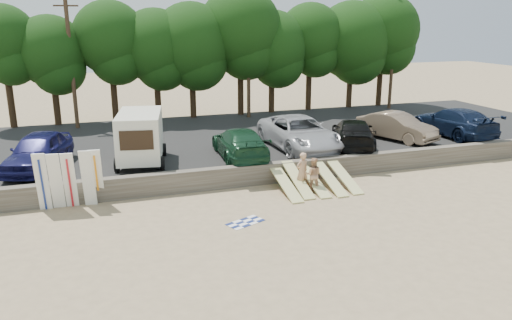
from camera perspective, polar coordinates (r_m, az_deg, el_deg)
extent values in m
plane|color=tan|center=(22.17, 6.93, -4.62)|extent=(120.00, 120.00, 0.00)
cube|color=#6B6356|center=(24.60, 3.98, -1.23)|extent=(44.00, 0.50, 1.00)
cube|color=#282828|center=(31.45, -1.24, 2.30)|extent=(44.00, 14.50, 0.70)
cylinder|color=#382616|center=(36.98, -26.26, 6.36)|extent=(0.44, 0.44, 3.92)
sphere|color=#164212|center=(36.65, -27.00, 12.26)|extent=(4.42, 4.42, 4.42)
cylinder|color=#382616|center=(36.75, -21.89, 6.36)|extent=(0.44, 0.44, 3.36)
sphere|color=#164212|center=(36.42, -22.43, 11.46)|extent=(4.73, 4.73, 4.73)
cylinder|color=#382616|center=(36.68, -15.91, 7.32)|extent=(0.44, 0.44, 3.91)
sphere|color=#164212|center=(36.36, -16.37, 13.28)|extent=(5.03, 5.03, 5.03)
cylinder|color=#382616|center=(36.83, -11.17, 7.34)|extent=(0.44, 0.44, 3.52)
sphere|color=#164212|center=(36.50, -11.46, 12.68)|extent=(5.18, 5.18, 5.18)
cylinder|color=#382616|center=(37.05, -7.24, 7.65)|extent=(0.44, 0.44, 3.63)
sphere|color=#164212|center=(36.72, -7.44, 13.13)|extent=(5.72, 5.72, 5.72)
cylinder|color=#382616|center=(37.88, -1.78, 8.44)|extent=(0.44, 0.44, 4.28)
sphere|color=#164212|center=(37.57, -1.83, 14.79)|extent=(6.03, 6.03, 6.03)
cylinder|color=#382616|center=(38.89, 1.79, 7.99)|extent=(0.44, 0.44, 3.41)
sphere|color=#164212|center=(38.58, 1.83, 12.90)|extent=(5.34, 5.34, 5.34)
cylinder|color=#382616|center=(40.24, 6.05, 8.52)|extent=(0.44, 0.44, 3.90)
sphere|color=#164212|center=(39.94, 6.21, 13.95)|extent=(5.03, 5.03, 5.03)
cylinder|color=#382616|center=(41.89, 10.64, 8.45)|extent=(0.44, 0.44, 3.64)
sphere|color=#164212|center=(41.60, 10.90, 13.32)|extent=(6.14, 6.14, 6.14)
cylinder|color=#382616|center=(43.29, 13.95, 8.83)|extent=(0.44, 0.44, 4.16)
sphere|color=#164212|center=(43.02, 14.32, 14.21)|extent=(5.82, 5.82, 5.82)
cylinder|color=#473321|center=(34.80, -20.39, 10.74)|extent=(0.26, 0.26, 9.00)
cube|color=#473321|center=(34.72, -20.93, 16.15)|extent=(1.50, 0.10, 0.10)
cylinder|color=#473321|center=(36.51, -0.86, 11.89)|extent=(0.26, 0.26, 9.00)
cube|color=#473321|center=(36.45, -0.88, 17.86)|extent=(1.80, 0.12, 0.12)
cube|color=#473321|center=(36.44, -0.88, 17.08)|extent=(1.50, 0.10, 0.10)
cylinder|color=#473321|center=(41.75, 15.38, 11.84)|extent=(0.26, 0.26, 9.00)
cube|color=#473321|center=(41.70, 15.78, 17.04)|extent=(1.80, 0.12, 0.12)
cube|color=#473321|center=(41.69, 15.72, 16.36)|extent=(1.50, 0.10, 0.10)
cube|color=silver|center=(25.39, -13.08, 2.82)|extent=(2.72, 4.34, 2.22)
cube|color=black|center=(23.37, -13.50, 2.19)|extent=(1.50, 0.31, 0.91)
cylinder|color=black|center=(24.53, -15.63, -0.55)|extent=(0.32, 0.69, 0.67)
cylinder|color=black|center=(24.33, -10.67, -0.36)|extent=(0.32, 0.69, 0.67)
cylinder|color=black|center=(27.04, -14.96, 1.01)|extent=(0.32, 0.69, 0.67)
cylinder|color=black|center=(26.86, -10.46, 1.19)|extent=(0.32, 0.69, 0.67)
imported|color=#15164C|center=(26.05, -23.57, 0.92)|extent=(3.43, 5.62, 1.79)
imported|color=#163D25|center=(25.94, -1.87, 1.95)|extent=(2.50, 5.51, 1.56)
imported|color=#AFAEB4|center=(27.88, 4.97, 3.10)|extent=(3.15, 6.49, 1.78)
imported|color=black|center=(28.67, 11.03, 3.01)|extent=(4.29, 5.86, 1.58)
imported|color=#92775D|center=(31.07, 15.78, 3.72)|extent=(3.39, 5.15, 1.60)
imported|color=black|center=(33.27, 21.63, 4.08)|extent=(2.70, 6.08, 1.73)
cube|color=white|center=(22.18, -23.24, -2.33)|extent=(0.54, 0.64, 2.55)
cube|color=white|center=(22.11, -21.89, -2.28)|extent=(0.55, 0.78, 2.52)
cube|color=white|center=(22.05, -20.53, -2.20)|extent=(0.55, 0.80, 2.52)
cube|color=white|center=(22.01, -18.65, -2.01)|extent=(0.59, 0.70, 2.55)
cube|color=white|center=(22.27, -17.76, -1.78)|extent=(0.57, 0.84, 2.51)
cube|color=#D2CF84|center=(22.84, 3.47, -2.80)|extent=(0.56, 2.92, 0.83)
cube|color=#D2CF84|center=(23.22, 4.79, -2.22)|extent=(0.56, 2.86, 1.05)
cube|color=#D2CF84|center=(23.50, 6.56, -2.34)|extent=(0.56, 2.92, 0.83)
cube|color=#D2CF84|center=(23.73, 8.40, -2.10)|extent=(0.56, 2.89, 0.93)
cube|color=#D2CF84|center=(24.16, 10.05, -1.85)|extent=(0.56, 2.89, 0.93)
imported|color=tan|center=(23.18, 5.29, -1.29)|extent=(0.75, 0.59, 1.80)
imported|color=tan|center=(23.09, 6.53, -1.67)|extent=(0.97, 0.89, 1.60)
cube|color=#27924B|center=(23.96, 3.24, -2.54)|extent=(0.46, 0.42, 0.32)
cube|color=#C06516|center=(23.79, 5.48, -2.85)|extent=(0.34, 0.30, 0.22)
plane|color=white|center=(19.72, -1.23, -7.14)|extent=(1.97, 1.97, 0.00)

